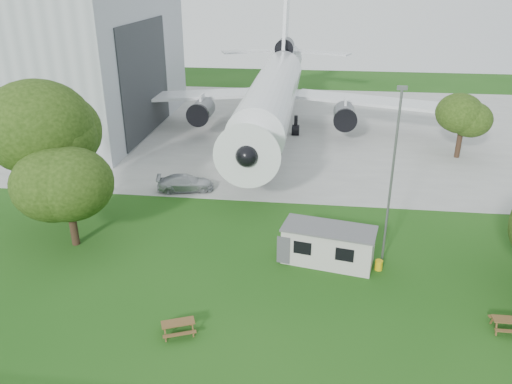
# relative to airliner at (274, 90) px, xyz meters

# --- Properties ---
(ground) EXTENTS (160.00, 160.00, 0.00)m
(ground) POSITION_rel_airliner_xyz_m (2.00, -35.86, -5.27)
(ground) COLOR #2B5E1B
(concrete_apron) EXTENTS (120.00, 46.00, 0.03)m
(concrete_apron) POSITION_rel_airliner_xyz_m (2.00, 2.14, -5.25)
(concrete_apron) COLOR #B7B7B2
(concrete_apron) RESTS_ON ground
(airliner) EXTENTS (46.36, 47.73, 17.69)m
(airliner) POSITION_rel_airliner_xyz_m (0.00, 0.00, 0.00)
(airliner) COLOR white
(airliner) RESTS_ON ground
(site_cabin) EXTENTS (6.95, 3.86, 2.62)m
(site_cabin) POSITION_rel_airliner_xyz_m (6.48, -30.05, -3.96)
(site_cabin) COLOR beige
(site_cabin) RESTS_ON ground
(picnic_west) EXTENTS (2.23, 2.06, 0.76)m
(picnic_west) POSITION_rel_airliner_xyz_m (-1.72, -38.59, -5.27)
(picnic_west) COLOR brown
(picnic_west) RESTS_ON ground
(picnic_east) EXTENTS (1.81, 1.51, 0.76)m
(picnic_east) POSITION_rel_airliner_xyz_m (16.37, -36.11, -5.27)
(picnic_east) COLOR brown
(picnic_east) RESTS_ON ground
(lamp_mast) EXTENTS (0.16, 0.16, 12.00)m
(lamp_mast) POSITION_rel_airliner_xyz_m (10.20, -29.66, 0.73)
(lamp_mast) COLOR slate
(lamp_mast) RESTS_ON ground
(tree_west_big) EXTENTS (8.77, 8.77, 11.81)m
(tree_west_big) POSITION_rel_airliner_xyz_m (-14.83, -26.32, 2.14)
(tree_west_big) COLOR #382619
(tree_west_big) RESTS_ON ground
(tree_west_small) EXTENTS (6.59, 6.59, 8.10)m
(tree_west_small) POSITION_rel_airliner_xyz_m (-11.80, -29.85, -0.47)
(tree_west_small) COLOR #382619
(tree_west_small) RESTS_ON ground
(tree_far_apron) EXTENTS (5.70, 5.70, 7.35)m
(tree_far_apron) POSITION_rel_airliner_xyz_m (20.46, -6.96, -0.78)
(tree_far_apron) COLOR #382619
(tree_far_apron) RESTS_ON ground
(car_apron_van) EXTENTS (5.39, 3.09, 1.47)m
(car_apron_van) POSITION_rel_airliner_xyz_m (-6.28, -19.28, -4.53)
(car_apron_van) COLOR #B6B9BE
(car_apron_van) RESTS_ON ground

